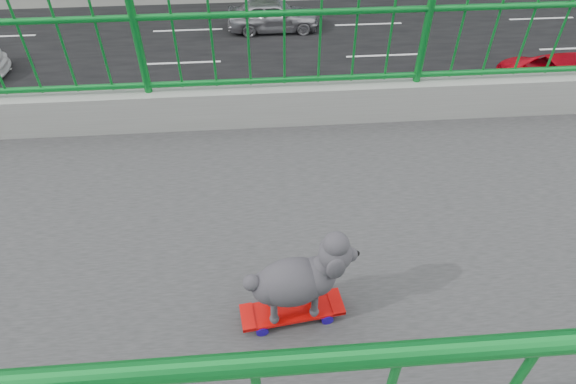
# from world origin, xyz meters

# --- Properties ---
(road) EXTENTS (18.00, 90.00, 0.02)m
(road) POSITION_xyz_m (-13.00, 0.00, 0.01)
(road) COLOR black
(road) RESTS_ON ground
(skateboard) EXTENTS (0.22, 0.54, 0.07)m
(skateboard) POSITION_xyz_m (0.40, 2.91, 7.05)
(skateboard) COLOR red
(skateboard) RESTS_ON footbridge
(poodle) EXTENTS (0.27, 0.55, 0.46)m
(poodle) POSITION_xyz_m (0.39, 2.94, 7.32)
(poodle) COLOR #2B292E
(poodle) RESTS_ON skateboard
(car_4) EXTENTS (1.57, 3.90, 1.33)m
(car_4) POSITION_xyz_m (-18.80, 3.73, 0.66)
(car_4) COLOR #9B9BA0
(car_4) RESTS_ON ground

